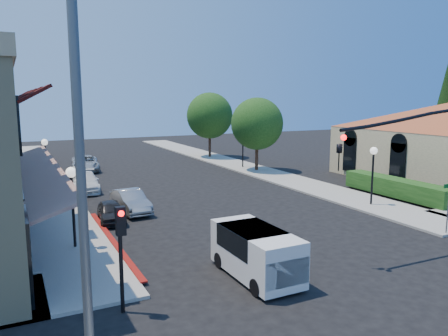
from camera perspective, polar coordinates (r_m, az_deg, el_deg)
name	(u,v)px	position (r m, az deg, el deg)	size (l,w,h in m)	color
ground	(359,282)	(16.63, 17.18, -14.02)	(120.00, 120.00, 0.00)	black
sidewalk_left	(39,177)	(38.53, -23.01, -1.10)	(3.50, 50.00, 0.12)	gray
sidewalk_right	(230,163)	(43.13, 0.83, 0.65)	(3.50, 50.00, 0.12)	gray
curb_red_strip	(113,244)	(20.37, -14.32, -9.54)	(0.25, 10.00, 0.06)	maroon
hedge	(396,197)	(30.70, 21.55, -3.59)	(1.40, 8.00, 1.10)	#173F12
conifer_far	(448,99)	(48.36, 27.18, 8.07)	(3.20, 3.20, 11.00)	#361F15
street_tree_a	(257,124)	(38.37, 4.34, 5.78)	(4.56, 4.56, 6.48)	#361F15
street_tree_b	(210,116)	(47.22, -1.89, 6.85)	(4.94, 4.94, 7.02)	#361F15
signal_mast_arm	(442,153)	(20.87, 26.63, 1.74)	(8.01, 0.39, 6.00)	black
secondary_signal	(121,240)	(13.30, -13.32, -9.10)	(0.28, 0.42, 3.32)	black
cobra_streetlight	(98,156)	(9.16, -16.13, 1.52)	(3.60, 0.25, 9.31)	#595B5E
lamppost_left_near	(72,187)	(19.43, -19.25, -2.32)	(0.44, 0.44, 3.57)	black
lamppost_left_far	(45,151)	(33.23, -22.33, 2.08)	(0.44, 0.44, 3.57)	black
lamppost_right_near	(373,161)	(27.25, 18.91, 0.86)	(0.44, 0.44, 3.57)	black
lamppost_right_far	(243,139)	(40.06, 2.48, 3.85)	(0.44, 0.44, 3.57)	black
white_van	(257,250)	(15.97, 4.27, -10.66)	(1.80, 4.01, 1.77)	silver
parked_car_a	(111,212)	(23.70, -14.53, -5.52)	(1.29, 3.20, 1.09)	black
parked_car_b	(130,201)	(25.34, -12.12, -4.27)	(1.35, 3.86, 1.27)	gray
parked_car_c	(85,182)	(31.81, -17.70, -1.76)	(1.82, 4.47, 1.30)	white
parked_car_d	(85,163)	(40.69, -17.68, 0.58)	(2.24, 4.86, 1.35)	#ADB0B2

